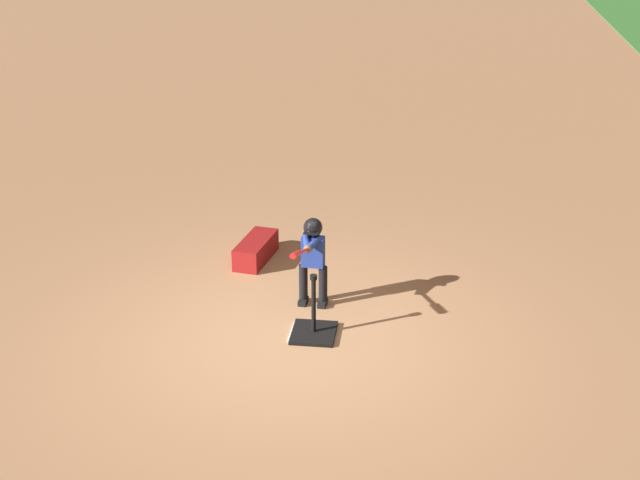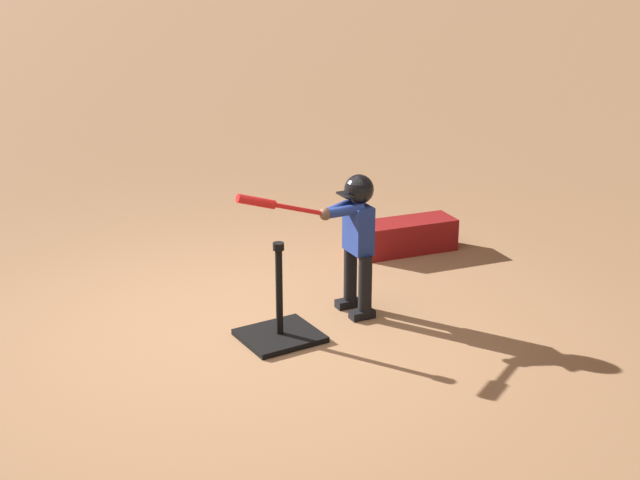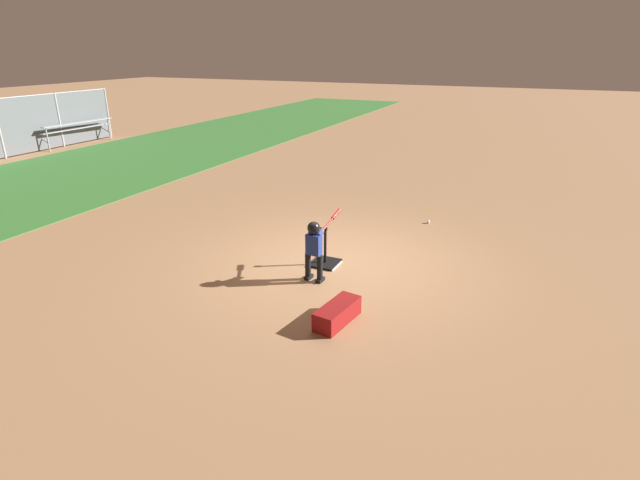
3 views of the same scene
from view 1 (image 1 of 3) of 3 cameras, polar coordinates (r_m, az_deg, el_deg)
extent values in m
plane|color=#99704C|center=(9.43, -1.81, -6.40)|extent=(90.00, 90.00, 0.00)
cube|color=white|center=(9.53, -0.57, -5.98)|extent=(0.45, 0.45, 0.02)
cube|color=black|center=(9.51, -0.40, -5.96)|extent=(0.52, 0.47, 0.04)
cylinder|color=black|center=(9.36, -0.41, -4.22)|extent=(0.05, 0.05, 0.61)
cylinder|color=black|center=(9.21, -0.42, -2.40)|extent=(0.08, 0.08, 0.05)
cylinder|color=black|center=(10.02, 0.19, -2.96)|extent=(0.11, 0.11, 0.47)
cube|color=black|center=(10.09, 0.17, -4.06)|extent=(0.19, 0.11, 0.06)
cylinder|color=black|center=(10.06, -1.07, -2.83)|extent=(0.11, 0.11, 0.47)
cube|color=black|center=(10.14, -1.09, -3.94)|extent=(0.19, 0.11, 0.06)
cube|color=navy|center=(9.87, -0.45, -0.74)|extent=(0.16, 0.26, 0.35)
sphere|color=brown|center=(9.76, -0.45, 0.75)|extent=(0.18, 0.18, 0.18)
sphere|color=black|center=(9.75, -0.45, 0.81)|extent=(0.21, 0.21, 0.21)
cube|color=black|center=(9.68, -0.57, 0.47)|extent=(0.12, 0.17, 0.01)
cylinder|color=navy|center=(9.68, -0.40, -0.21)|extent=(0.29, 0.17, 0.10)
cylinder|color=navy|center=(9.69, -0.86, -0.17)|extent=(0.29, 0.13, 0.10)
sphere|color=brown|center=(9.57, -0.80, -0.58)|extent=(0.09, 0.09, 0.09)
cylinder|color=red|center=(9.25, -1.25, -0.80)|extent=(0.64, 0.09, 0.22)
cylinder|color=red|center=(9.05, -1.56, -0.95)|extent=(0.29, 0.09, 0.14)
cylinder|color=black|center=(9.59, -0.78, -0.57)|extent=(0.03, 0.05, 0.05)
cube|color=maroon|center=(11.20, -4.13, -0.63)|extent=(0.88, 0.45, 0.28)
camera|label=2|loc=(7.04, 39.43, 1.37)|focal=50.00mm
camera|label=3|loc=(16.44, -8.82, 19.57)|focal=28.00mm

